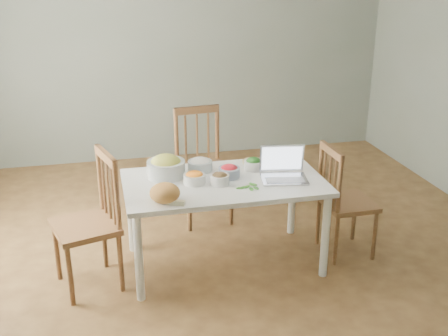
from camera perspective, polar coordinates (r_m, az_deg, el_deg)
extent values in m
cube|color=#4A3119|center=(4.54, 0.23, -8.97)|extent=(5.00, 5.00, 0.00)
cube|color=gray|center=(6.46, -5.03, 12.73)|extent=(5.00, 0.00, 2.70)
cube|color=gray|center=(1.86, 18.75, -9.91)|extent=(5.00, 0.00, 2.70)
ellipsoid|color=#B6703A|center=(3.77, -6.16, -2.59)|extent=(0.27, 0.27, 0.14)
cube|color=beige|center=(3.74, -5.00, -3.59)|extent=(0.13, 0.08, 0.03)
cylinder|color=beige|center=(4.49, 3.11, 0.66)|extent=(0.19, 0.19, 0.02)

